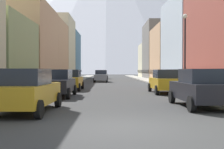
# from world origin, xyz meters

# --- Properties ---
(ground_plane) EXTENTS (400.00, 400.00, 0.00)m
(ground_plane) POSITION_xyz_m (0.00, 0.00, 0.00)
(ground_plane) COLOR #303030
(sidewalk_left) EXTENTS (2.50, 100.00, 0.15)m
(sidewalk_left) POSITION_xyz_m (-6.25, 35.00, 0.07)
(sidewalk_left) COLOR gray
(sidewalk_left) RESTS_ON ground
(sidewalk_right) EXTENTS (2.50, 100.00, 0.15)m
(sidewalk_right) POSITION_xyz_m (6.25, 35.00, 0.07)
(sidewalk_right) COLOR gray
(sidewalk_right) RESTS_ON ground
(storefront_left_2) EXTENTS (9.70, 10.72, 9.58)m
(storefront_left_2) POSITION_xyz_m (-12.20, 26.28, 4.63)
(storefront_left_2) COLOR tan
(storefront_left_2) RESTS_ON ground
(storefront_left_3) EXTENTS (6.69, 10.12, 9.45)m
(storefront_left_3) POSITION_xyz_m (-10.70, 36.73, 4.56)
(storefront_left_3) COLOR tan
(storefront_left_3) RESTS_ON ground
(storefront_left_4) EXTENTS (9.79, 10.41, 12.00)m
(storefront_left_4) POSITION_xyz_m (-12.24, 47.22, 5.82)
(storefront_left_4) COLOR beige
(storefront_left_4) RESTS_ON ground
(storefront_left_5) EXTENTS (7.11, 11.70, 10.67)m
(storefront_left_5) POSITION_xyz_m (-10.91, 58.61, 5.16)
(storefront_left_5) COLOR slate
(storefront_left_5) RESTS_ON ground
(storefront_right_2) EXTENTS (7.49, 12.75, 11.24)m
(storefront_right_2) POSITION_xyz_m (11.09, 28.59, 5.44)
(storefront_right_2) COLOR #99A5B2
(storefront_right_2) RESTS_ON ground
(storefront_right_3) EXTENTS (6.34, 11.20, 9.30)m
(storefront_right_3) POSITION_xyz_m (10.52, 41.12, 4.48)
(storefront_right_3) COLOR tan
(storefront_right_3) RESTS_ON ground
(storefront_right_4) EXTENTS (9.57, 11.55, 11.96)m
(storefront_right_4) POSITION_xyz_m (12.14, 53.04, 5.80)
(storefront_right_4) COLOR #66605B
(storefront_right_4) RESTS_ON ground
(storefront_right_5) EXTENTS (7.71, 8.93, 8.32)m
(storefront_right_5) POSITION_xyz_m (11.20, 63.31, 4.01)
(storefront_right_5) COLOR beige
(storefront_right_5) RESTS_ON ground
(car_left_0) EXTENTS (2.17, 4.45, 1.78)m
(car_left_0) POSITION_xyz_m (-3.80, 3.21, 0.90)
(car_left_0) COLOR #B28419
(car_left_0) RESTS_ON ground
(car_left_1) EXTENTS (2.06, 4.40, 1.78)m
(car_left_1) POSITION_xyz_m (-3.80, 10.18, 0.90)
(car_left_1) COLOR black
(car_left_1) RESTS_ON ground
(car_left_2) EXTENTS (2.07, 4.40, 1.78)m
(car_left_2) POSITION_xyz_m (-3.80, 16.44, 0.90)
(car_left_2) COLOR #B28419
(car_left_2) RESTS_ON ground
(car_right_0) EXTENTS (2.14, 4.44, 1.78)m
(car_right_0) POSITION_xyz_m (3.80, 4.77, 0.90)
(car_right_0) COLOR black
(car_right_0) RESTS_ON ground
(car_right_1) EXTENTS (2.08, 4.41, 1.78)m
(car_right_1) POSITION_xyz_m (3.80, 12.87, 0.90)
(car_right_1) COLOR #B28419
(car_right_1) RESTS_ON ground
(car_driving_0) EXTENTS (2.06, 4.40, 1.78)m
(car_driving_0) POSITION_xyz_m (-1.60, 33.99, 0.90)
(car_driving_0) COLOR slate
(car_driving_0) RESTS_ON ground
(car_driving_1) EXTENTS (2.06, 4.40, 1.78)m
(car_driving_1) POSITION_xyz_m (-1.60, 50.19, 0.90)
(car_driving_1) COLOR slate
(car_driving_1) RESTS_ON ground
(potted_plant_0) EXTENTS (0.53, 0.53, 0.90)m
(potted_plant_0) POSITION_xyz_m (-7.00, 13.98, 0.67)
(potted_plant_0) COLOR brown
(potted_plant_0) RESTS_ON sidewalk_left
(streetlamp_right) EXTENTS (0.36, 0.36, 5.86)m
(streetlamp_right) POSITION_xyz_m (5.35, 13.16, 3.99)
(streetlamp_right) COLOR black
(streetlamp_right) RESTS_ON sidewalk_right
(mountain_backdrop) EXTENTS (288.33, 288.33, 126.28)m
(mountain_backdrop) POSITION_xyz_m (-1.78, 260.00, 63.14)
(mountain_backdrop) COLOR silver
(mountain_backdrop) RESTS_ON ground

